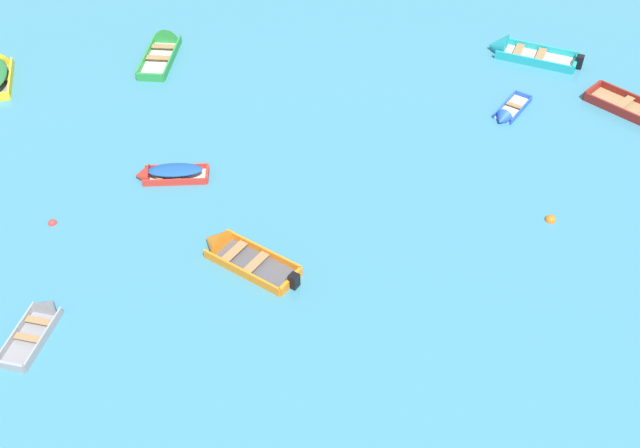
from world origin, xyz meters
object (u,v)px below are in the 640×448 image
(rowboat_red_distant_center, at_px, (164,173))
(rowboat_blue_back_row_right, at_px, (506,115))
(rowboat_orange_back_row_center, at_px, (231,251))
(mooring_buoy_trailing, at_px, (550,220))
(rowboat_grey_midfield_right, at_px, (41,319))
(rowboat_green_near_left, at_px, (165,45))
(mooring_buoy_midfield, at_px, (53,223))
(rowboat_turquoise_far_right, at_px, (514,51))

(rowboat_red_distant_center, height_order, rowboat_blue_back_row_right, rowboat_red_distant_center)
(rowboat_orange_back_row_center, height_order, mooring_buoy_trailing, rowboat_orange_back_row_center)
(rowboat_red_distant_center, xyz_separation_m, rowboat_blue_back_row_right, (14.70, 4.17, -0.13))
(mooring_buoy_trailing, bearing_deg, rowboat_grey_midfield_right, -164.96)
(rowboat_green_near_left, xyz_separation_m, rowboat_orange_back_row_center, (4.50, -14.71, -0.01))
(mooring_buoy_trailing, bearing_deg, mooring_buoy_midfield, -179.93)
(rowboat_red_distant_center, distance_m, mooring_buoy_midfield, 4.70)
(rowboat_green_near_left, height_order, rowboat_turquoise_far_right, rowboat_turquoise_far_right)
(rowboat_blue_back_row_right, relative_size, rowboat_orange_back_row_center, 0.67)
(rowboat_red_distant_center, xyz_separation_m, mooring_buoy_midfield, (-3.86, -2.66, -0.24))
(mooring_buoy_midfield, bearing_deg, rowboat_turquoise_far_right, 31.56)
(rowboat_grey_midfield_right, bearing_deg, rowboat_green_near_left, 85.06)
(rowboat_red_distant_center, height_order, rowboat_turquoise_far_right, rowboat_turquoise_far_right)
(rowboat_blue_back_row_right, xyz_separation_m, mooring_buoy_midfield, (-18.56, -6.83, -0.11))
(rowboat_blue_back_row_right, bearing_deg, rowboat_green_near_left, 159.06)
(rowboat_blue_back_row_right, bearing_deg, rowboat_red_distant_center, -164.17)
(rowboat_green_near_left, bearing_deg, rowboat_turquoise_far_right, -2.38)
(rowboat_grey_midfield_right, distance_m, rowboat_turquoise_far_right, 25.63)
(rowboat_blue_back_row_right, distance_m, mooring_buoy_midfield, 19.78)
(rowboat_green_near_left, distance_m, rowboat_turquoise_far_right, 17.57)
(rowboat_orange_back_row_center, bearing_deg, rowboat_blue_back_row_right, 36.27)
(rowboat_blue_back_row_right, bearing_deg, mooring_buoy_trailing, -86.64)
(rowboat_blue_back_row_right, relative_size, rowboat_turquoise_far_right, 0.57)
(rowboat_blue_back_row_right, height_order, mooring_buoy_trailing, rowboat_blue_back_row_right)
(rowboat_green_near_left, distance_m, mooring_buoy_midfield, 13.23)
(rowboat_orange_back_row_center, bearing_deg, rowboat_turquoise_far_right, 46.97)
(rowboat_turquoise_far_right, bearing_deg, mooring_buoy_trailing, -94.74)
(mooring_buoy_midfield, bearing_deg, rowboat_green_near_left, 79.44)
(rowboat_green_near_left, bearing_deg, rowboat_orange_back_row_center, -73.00)
(rowboat_grey_midfield_right, bearing_deg, mooring_buoy_trailing, 15.04)
(rowboat_red_distant_center, relative_size, rowboat_blue_back_row_right, 1.13)
(rowboat_blue_back_row_right, bearing_deg, rowboat_orange_back_row_center, -143.73)
(rowboat_red_distant_center, distance_m, mooring_buoy_trailing, 15.33)
(rowboat_orange_back_row_center, height_order, rowboat_turquoise_far_right, rowboat_turquoise_far_right)
(rowboat_turquoise_far_right, bearing_deg, rowboat_orange_back_row_center, -133.03)
(rowboat_orange_back_row_center, distance_m, mooring_buoy_midfield, 7.13)
(rowboat_grey_midfield_right, xyz_separation_m, rowboat_orange_back_row_center, (6.04, 3.12, 0.02))
(rowboat_turquoise_far_right, relative_size, mooring_buoy_midfield, 13.93)
(rowboat_red_distant_center, relative_size, rowboat_grey_midfield_right, 1.00)
(rowboat_turquoise_far_right, bearing_deg, rowboat_blue_back_row_right, -104.58)
(rowboat_green_near_left, height_order, mooring_buoy_midfield, rowboat_green_near_left)
(rowboat_red_distant_center, xyz_separation_m, rowboat_orange_back_row_center, (3.06, -4.37, -0.06))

